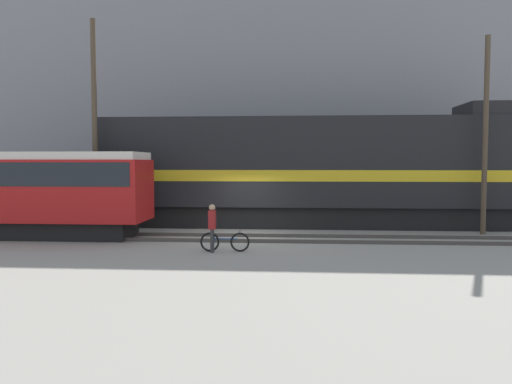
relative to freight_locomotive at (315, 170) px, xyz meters
The scene contains 10 objects.
ground_plane 5.20m from the freight_locomotive, 132.42° to the right, with size 120.00×120.00×0.00m, color gray.
track_near 5.86m from the freight_locomotive, 124.94° to the right, with size 60.00×1.50×0.14m.
track_far 3.96m from the freight_locomotive, behind, with size 60.00×1.51×0.14m.
building_backdrop 9.60m from the freight_locomotive, 109.91° to the left, with size 40.25×6.00×12.62m.
freight_locomotive is the anchor object (origin of this frame).
streetcar 12.55m from the freight_locomotive, 159.82° to the right, with size 9.91×2.54×3.40m.
bicycle 8.05m from the freight_locomotive, 115.46° to the right, with size 1.67×0.44×0.71m.
person 8.21m from the freight_locomotive, 117.57° to the right, with size 0.23×0.36×1.61m.
utility_pole_left 10.11m from the freight_locomotive, 167.41° to the right, with size 0.23×0.23×9.19m.
utility_pole_center 7.36m from the freight_locomotive, 17.44° to the right, with size 0.21×0.21×8.19m.
Camera 1 is at (1.94, -20.14, 2.98)m, focal length 35.00 mm.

